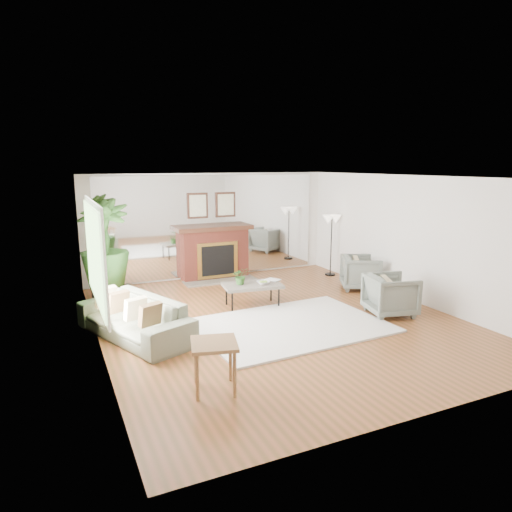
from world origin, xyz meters
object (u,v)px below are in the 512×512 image
armchair_front (391,295)px  floor_lamp (332,224)px  coffee_table (252,286)px  side_table (214,350)px  fireplace (215,251)px  potted_ficus (104,247)px  sofa (134,318)px  armchair_back (361,272)px

armchair_front → floor_lamp: size_ratio=0.55×
coffee_table → side_table: bearing=-122.0°
fireplace → potted_ficus: bearing=-162.9°
side_table → potted_ficus: bearing=99.2°
fireplace → sofa: fireplace is taller
armchair_back → floor_lamp: 1.61m
potted_ficus → floor_lamp: (5.30, -0.10, 0.19)m
fireplace → coffee_table: size_ratio=1.74×
coffee_table → armchair_back: 2.69m
sofa → armchair_back: bearing=77.8°
fireplace → floor_lamp: bearing=-18.3°
coffee_table → floor_lamp: size_ratio=0.79×
coffee_table → sofa: sofa is taller
armchair_back → side_table: size_ratio=1.22×
coffee_table → armchair_back: bearing=3.5°
armchair_back → fireplace: bearing=77.2°
fireplace → sofa: (-2.45, -3.07, -0.34)m
armchair_front → potted_ficus: potted_ficus is taller
fireplace → floor_lamp: size_ratio=1.37×
potted_ficus → coffee_table: bearing=-32.3°
coffee_table → potted_ficus: (-2.51, 1.59, 0.68)m
potted_ficus → floor_lamp: potted_ficus is taller
armchair_back → armchair_front: armchair_front is taller
coffee_table → sofa: bearing=-163.7°
potted_ficus → armchair_front: bearing=-33.9°
sofa → potted_ficus: potted_ficus is taller
coffee_table → armchair_back: armchair_back is taller
fireplace → sofa: bearing=-128.5°
side_table → armchair_front: bearing=19.3°
armchair_front → side_table: 4.11m
sofa → armchair_front: 4.53m
armchair_front → side_table: size_ratio=1.23×
armchair_back → armchair_front: (-0.60, -1.67, 0.00)m
coffee_table → floor_lamp: 3.28m
armchair_front → floor_lamp: floor_lamp is taller
side_table → floor_lamp: floor_lamp is taller
side_table → potted_ficus: (-0.72, 4.45, 0.57)m
armchair_front → potted_ficus: (-4.60, 3.09, 0.71)m
fireplace → armchair_front: fireplace is taller
armchair_back → side_table: bearing=151.8°
coffee_table → side_table: 3.38m
side_table → floor_lamp: size_ratio=0.45×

